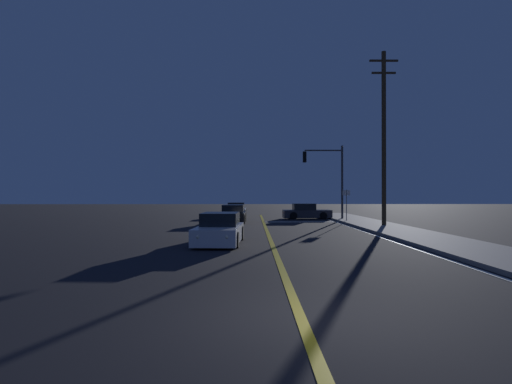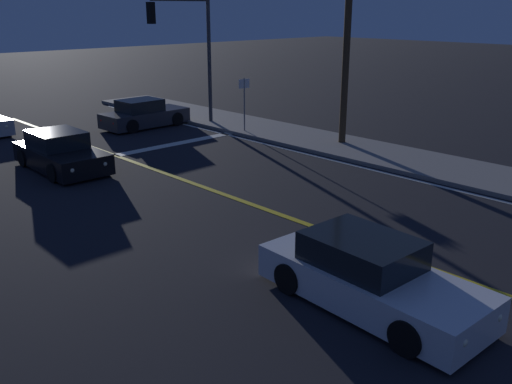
% 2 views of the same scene
% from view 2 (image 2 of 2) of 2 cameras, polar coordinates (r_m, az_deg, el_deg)
% --- Properties ---
extents(sidewalk_right, '(3.20, 46.23, 0.15)m').
position_cam_2_polar(sidewalk_right, '(20.09, 22.62, 1.41)').
color(sidewalk_right, gray).
rests_on(sidewalk_right, ground).
extents(lane_line_center, '(0.20, 43.66, 0.01)m').
position_cam_2_polar(lane_line_center, '(13.97, 9.64, -4.85)').
color(lane_line_center, gold).
rests_on(lane_line_center, ground).
extents(lane_line_edge_right, '(0.16, 43.66, 0.01)m').
position_cam_2_polar(lane_line_edge_right, '(18.49, 20.18, 0.08)').
color(lane_line_edge_right, silver).
rests_on(lane_line_edge_right, ground).
extents(stop_bar, '(5.82, 0.50, 0.01)m').
position_cam_2_polar(stop_bar, '(23.76, -8.13, 4.95)').
color(stop_bar, silver).
rests_on(stop_bar, ground).
extents(car_parked_curb_black, '(2.01, 4.27, 1.34)m').
position_cam_2_polar(car_parked_curb_black, '(20.80, -19.42, 3.78)').
color(car_parked_curb_black, black).
rests_on(car_parked_curb_black, ground).
extents(car_lead_oncoming_white, '(2.05, 4.58, 1.34)m').
position_cam_2_polar(car_lead_oncoming_white, '(10.91, 11.53, -8.54)').
color(car_lead_oncoming_white, silver).
rests_on(car_lead_oncoming_white, ground).
extents(car_side_waiting_charcoal, '(4.20, 1.92, 1.34)m').
position_cam_2_polar(car_side_waiting_charcoal, '(27.36, -11.44, 7.76)').
color(car_side_waiting_charcoal, '#2D2D33').
rests_on(car_side_waiting_charcoal, ground).
extents(traffic_signal_near_right, '(3.36, 0.28, 6.20)m').
position_cam_2_polar(traffic_signal_near_right, '(26.55, -6.84, 15.30)').
color(traffic_signal_near_right, '#38383D').
rests_on(traffic_signal_near_right, ground).
extents(street_sign_corner, '(0.56, 0.09, 2.51)m').
position_cam_2_polar(street_sign_corner, '(25.16, -1.21, 9.76)').
color(street_sign_corner, slate).
rests_on(street_sign_corner, ground).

